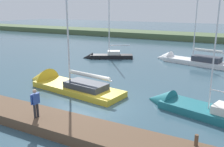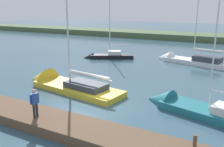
{
  "view_description": "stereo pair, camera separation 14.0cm",
  "coord_description": "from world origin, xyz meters",
  "px_view_note": "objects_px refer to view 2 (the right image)",
  "views": [
    {
      "loc": [
        -8.25,
        14.11,
        6.61
      ],
      "look_at": [
        1.17,
        -3.46,
        1.32
      ],
      "focal_mm": 40.05,
      "sensor_mm": 36.0,
      "label": 1
    },
    {
      "loc": [
        -8.37,
        14.04,
        6.61
      ],
      "look_at": [
        1.17,
        -3.46,
        1.32
      ],
      "focal_mm": 40.05,
      "sensor_mm": 36.0,
      "label": 2
    }
  ],
  "objects_px": {
    "sailboat_mid_channel": "(186,61)",
    "mooring_post_near": "(195,140)",
    "person_on_dock": "(35,101)",
    "sailboat_behind_pier": "(194,111)",
    "sailboat_inner_slip": "(106,57)",
    "sailboat_near_dock": "(60,85)"
  },
  "relations": [
    {
      "from": "sailboat_mid_channel",
      "to": "sailboat_near_dock",
      "type": "bearing_deg",
      "value": 77.23
    },
    {
      "from": "person_on_dock",
      "to": "sailboat_inner_slip",
      "type": "bearing_deg",
      "value": -68.33
    },
    {
      "from": "sailboat_near_dock",
      "to": "sailboat_inner_slip",
      "type": "xyz_separation_m",
      "value": [
        2.66,
        -12.68,
        -0.06
      ]
    },
    {
      "from": "sailboat_behind_pier",
      "to": "person_on_dock",
      "type": "bearing_deg",
      "value": 54.57
    },
    {
      "from": "mooring_post_near",
      "to": "sailboat_inner_slip",
      "type": "relative_size",
      "value": 0.06
    },
    {
      "from": "sailboat_near_dock",
      "to": "sailboat_mid_channel",
      "type": "distance_m",
      "value": 16.68
    },
    {
      "from": "mooring_post_near",
      "to": "sailboat_mid_channel",
      "type": "bearing_deg",
      "value": -76.42
    },
    {
      "from": "sailboat_inner_slip",
      "to": "sailboat_mid_channel",
      "type": "relative_size",
      "value": 0.9
    },
    {
      "from": "sailboat_mid_channel",
      "to": "sailboat_behind_pier",
      "type": "bearing_deg",
      "value": 117.92
    },
    {
      "from": "sailboat_mid_channel",
      "to": "sailboat_inner_slip",
      "type": "bearing_deg",
      "value": 26.27
    },
    {
      "from": "sailboat_inner_slip",
      "to": "sailboat_mid_channel",
      "type": "bearing_deg",
      "value": 165.1
    },
    {
      "from": "sailboat_mid_channel",
      "to": "sailboat_behind_pier",
      "type": "xyz_separation_m",
      "value": [
        -3.93,
        15.08,
        -0.1
      ]
    },
    {
      "from": "sailboat_near_dock",
      "to": "person_on_dock",
      "type": "bearing_deg",
      "value": 127.56
    },
    {
      "from": "person_on_dock",
      "to": "sailboat_near_dock",
      "type": "bearing_deg",
      "value": -56.78
    },
    {
      "from": "person_on_dock",
      "to": "sailboat_behind_pier",
      "type": "bearing_deg",
      "value": -136.84
    },
    {
      "from": "mooring_post_near",
      "to": "sailboat_behind_pier",
      "type": "height_order",
      "value": "sailboat_behind_pier"
    },
    {
      "from": "mooring_post_near",
      "to": "sailboat_near_dock",
      "type": "distance_m",
      "value": 13.31
    },
    {
      "from": "sailboat_mid_channel",
      "to": "mooring_post_near",
      "type": "bearing_deg",
      "value": 116.88
    },
    {
      "from": "sailboat_near_dock",
      "to": "sailboat_behind_pier",
      "type": "relative_size",
      "value": 1.08
    },
    {
      "from": "sailboat_inner_slip",
      "to": "person_on_dock",
      "type": "bearing_deg",
      "value": 80.6
    },
    {
      "from": "sailboat_near_dock",
      "to": "sailboat_behind_pier",
      "type": "bearing_deg",
      "value": -172.99
    },
    {
      "from": "sailboat_mid_channel",
      "to": "person_on_dock",
      "type": "xyz_separation_m",
      "value": [
        3.62,
        21.41,
        1.3
      ]
    }
  ]
}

